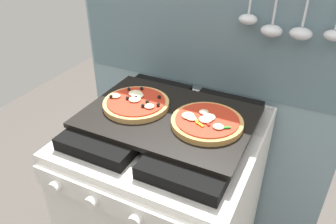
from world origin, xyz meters
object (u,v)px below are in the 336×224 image
(stove, at_px, (168,214))
(baking_tray, at_px, (168,117))
(pizza_right, at_px, (207,122))
(pizza_left, at_px, (136,103))

(stove, xyz_separation_m, baking_tray, (0.00, 0.00, 0.46))
(baking_tray, bearing_deg, pizza_right, -0.28)
(stove, bearing_deg, baking_tray, 90.00)
(baking_tray, relative_size, pizza_right, 2.43)
(pizza_right, bearing_deg, pizza_left, -179.55)
(pizza_left, xyz_separation_m, pizza_right, (0.25, 0.00, -0.00))
(stove, relative_size, baking_tray, 1.67)
(baking_tray, distance_m, pizza_right, 0.13)
(stove, height_order, baking_tray, baking_tray)
(pizza_right, bearing_deg, stove, -179.57)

